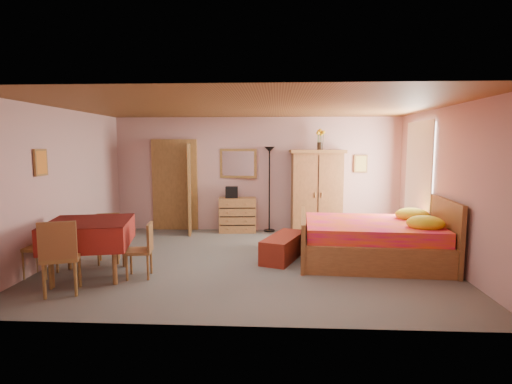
# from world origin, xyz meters

# --- Properties ---
(floor) EXTENTS (6.50, 6.50, 0.00)m
(floor) POSITION_xyz_m (0.00, 0.00, 0.00)
(floor) COLOR slate
(floor) RESTS_ON ground
(ceiling) EXTENTS (6.50, 6.50, 0.00)m
(ceiling) POSITION_xyz_m (0.00, 0.00, 2.60)
(ceiling) COLOR brown
(ceiling) RESTS_ON wall_back
(wall_back) EXTENTS (6.50, 0.10, 2.60)m
(wall_back) POSITION_xyz_m (0.00, 2.50, 1.30)
(wall_back) COLOR tan
(wall_back) RESTS_ON floor
(wall_front) EXTENTS (6.50, 0.10, 2.60)m
(wall_front) POSITION_xyz_m (0.00, -2.50, 1.30)
(wall_front) COLOR tan
(wall_front) RESTS_ON floor
(wall_left) EXTENTS (0.10, 5.00, 2.60)m
(wall_left) POSITION_xyz_m (-3.25, 0.00, 1.30)
(wall_left) COLOR tan
(wall_left) RESTS_ON floor
(wall_right) EXTENTS (0.10, 5.00, 2.60)m
(wall_right) POSITION_xyz_m (3.25, 0.00, 1.30)
(wall_right) COLOR tan
(wall_right) RESTS_ON floor
(doorway) EXTENTS (1.06, 0.12, 2.15)m
(doorway) POSITION_xyz_m (-1.90, 2.47, 1.02)
(doorway) COLOR #9E6B35
(doorway) RESTS_ON floor
(window) EXTENTS (0.08, 1.40, 1.95)m
(window) POSITION_xyz_m (3.21, 1.20, 1.45)
(window) COLOR white
(window) RESTS_ON wall_right
(picture_left) EXTENTS (0.04, 0.32, 0.42)m
(picture_left) POSITION_xyz_m (-3.22, -0.60, 1.70)
(picture_left) COLOR orange
(picture_left) RESTS_ON wall_left
(picture_back) EXTENTS (0.30, 0.04, 0.40)m
(picture_back) POSITION_xyz_m (2.35, 2.47, 1.55)
(picture_back) COLOR #D8BF59
(picture_back) RESTS_ON wall_back
(chest_of_drawers) EXTENTS (0.86, 0.48, 0.78)m
(chest_of_drawers) POSITION_xyz_m (-0.42, 2.26, 0.39)
(chest_of_drawers) COLOR #A56837
(chest_of_drawers) RESTS_ON floor
(wall_mirror) EXTENTS (0.85, 0.11, 0.67)m
(wall_mirror) POSITION_xyz_m (-0.42, 2.47, 1.55)
(wall_mirror) COLOR white
(wall_mirror) RESTS_ON wall_back
(stereo) EXTENTS (0.29, 0.23, 0.26)m
(stereo) POSITION_xyz_m (-0.55, 2.25, 0.91)
(stereo) COLOR black
(stereo) RESTS_ON chest_of_drawers
(floor_lamp) EXTENTS (0.26, 0.26, 1.93)m
(floor_lamp) POSITION_xyz_m (0.30, 2.36, 0.97)
(floor_lamp) COLOR black
(floor_lamp) RESTS_ON floor
(wardrobe) EXTENTS (1.22, 0.68, 1.87)m
(wardrobe) POSITION_xyz_m (1.34, 2.18, 0.93)
(wardrobe) COLOR #975E33
(wardrobe) RESTS_ON floor
(sunflower_vase) EXTENTS (0.19, 0.19, 0.45)m
(sunflower_vase) POSITION_xyz_m (1.40, 2.20, 2.09)
(sunflower_vase) COLOR gold
(sunflower_vase) RESTS_ON wardrobe
(bed) EXTENTS (2.51, 2.03, 1.11)m
(bed) POSITION_xyz_m (2.06, 0.12, 0.55)
(bed) COLOR #DE155E
(bed) RESTS_ON floor
(bench) EXTENTS (0.85, 1.29, 0.40)m
(bench) POSITION_xyz_m (0.59, 0.16, 0.20)
(bench) COLOR maroon
(bench) RESTS_ON floor
(dining_table) EXTENTS (1.38, 1.38, 0.85)m
(dining_table) POSITION_xyz_m (-2.32, -0.95, 0.43)
(dining_table) COLOR maroon
(dining_table) RESTS_ON floor
(chair_south) EXTENTS (0.58, 0.58, 1.01)m
(chair_south) POSITION_xyz_m (-2.39, -1.62, 0.50)
(chair_south) COLOR olive
(chair_south) RESTS_ON floor
(chair_north) EXTENTS (0.47, 0.47, 0.81)m
(chair_north) POSITION_xyz_m (-2.36, -0.23, 0.41)
(chair_north) COLOR #AA7039
(chair_north) RESTS_ON floor
(chair_west) EXTENTS (0.42, 0.42, 0.91)m
(chair_west) POSITION_xyz_m (-3.09, -0.97, 0.45)
(chair_west) COLOR #9F6C35
(chair_west) RESTS_ON floor
(chair_east) EXTENTS (0.42, 0.42, 0.82)m
(chair_east) POSITION_xyz_m (-1.59, -0.94, 0.41)
(chair_east) COLOR #966232
(chair_east) RESTS_ON floor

